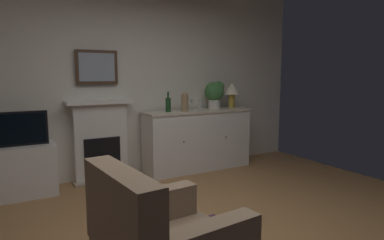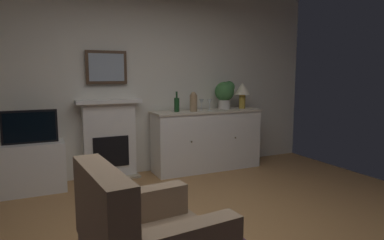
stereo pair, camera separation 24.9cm
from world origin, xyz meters
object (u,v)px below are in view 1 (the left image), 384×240
(wine_glass_center, at_px, (200,102))
(tv_set, at_px, (19,129))
(wine_glass_left, at_px, (192,102))
(framed_picture, at_px, (97,67))
(vase_decorative, at_px, (185,102))
(sideboard_cabinet, at_px, (198,140))
(fireplace_unit, at_px, (100,141))
(table_lamp, at_px, (232,90))
(wine_bottle, at_px, (168,104))
(potted_plant_small, at_px, (215,92))
(tv_cabinet, at_px, (22,171))

(wine_glass_center, bearing_deg, tv_set, 179.39)
(wine_glass_left, bearing_deg, tv_set, -179.17)
(tv_set, bearing_deg, framed_picture, 13.31)
(vase_decorative, bearing_deg, sideboard_cabinet, 11.47)
(vase_decorative, bearing_deg, tv_set, 178.89)
(fireplace_unit, xyz_separation_m, wine_glass_center, (1.45, -0.21, 0.48))
(table_lamp, relative_size, wine_glass_left, 2.42)
(fireplace_unit, height_order, wine_glass_left, fireplace_unit)
(wine_bottle, bearing_deg, tv_set, 179.90)
(wine_glass_left, relative_size, vase_decorative, 0.59)
(fireplace_unit, relative_size, framed_picture, 2.00)
(wine_glass_center, bearing_deg, wine_glass_left, 151.71)
(table_lamp, relative_size, tv_set, 0.65)
(potted_plant_small, bearing_deg, wine_bottle, -176.08)
(framed_picture, height_order, potted_plant_small, framed_picture)
(framed_picture, bearing_deg, sideboard_cabinet, -8.90)
(wine_glass_center, xyz_separation_m, tv_cabinet, (-2.42, 0.05, -0.72))
(wine_glass_left, bearing_deg, wine_bottle, -174.88)
(tv_cabinet, bearing_deg, potted_plant_small, 0.64)
(table_lamp, relative_size, wine_glass_center, 2.42)
(wine_glass_left, bearing_deg, vase_decorative, -155.39)
(tv_cabinet, relative_size, tv_set, 1.21)
(wine_glass_left, relative_size, wine_glass_center, 1.00)
(fireplace_unit, distance_m, sideboard_cabinet, 1.44)
(wine_glass_left, bearing_deg, wine_glass_center, -28.29)
(fireplace_unit, height_order, potted_plant_small, potted_plant_small)
(sideboard_cabinet, xyz_separation_m, wine_glass_center, (0.03, -0.03, 0.57))
(wine_bottle, distance_m, potted_plant_small, 0.85)
(wine_glass_left, distance_m, wine_glass_center, 0.12)
(tv_set, bearing_deg, vase_decorative, -1.11)
(tv_cabinet, xyz_separation_m, tv_set, (-0.00, -0.02, 0.51))
(potted_plant_small, bearing_deg, wine_glass_center, -165.65)
(sideboard_cabinet, height_order, wine_bottle, wine_bottle)
(sideboard_cabinet, bearing_deg, wine_bottle, -178.66)
(vase_decorative, bearing_deg, tv_cabinet, 178.27)
(framed_picture, distance_m, potted_plant_small, 1.81)
(potted_plant_small, bearing_deg, fireplace_unit, 175.71)
(wine_glass_center, height_order, potted_plant_small, potted_plant_small)
(framed_picture, xyz_separation_m, vase_decorative, (1.17, -0.27, -0.49))
(wine_glass_center, bearing_deg, framed_picture, 169.96)
(wine_bottle, bearing_deg, tv_cabinet, 179.20)
(fireplace_unit, bearing_deg, table_lamp, -4.95)
(tv_set, bearing_deg, table_lamp, 0.16)
(vase_decorative, xyz_separation_m, tv_set, (-2.15, 0.04, -0.23))
(sideboard_cabinet, bearing_deg, framed_picture, 171.10)
(wine_glass_left, height_order, tv_set, wine_glass_left)
(fireplace_unit, height_order, table_lamp, table_lamp)
(table_lamp, bearing_deg, wine_bottle, -179.41)
(vase_decorative, relative_size, tv_set, 0.45)
(sideboard_cabinet, distance_m, tv_cabinet, 2.40)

